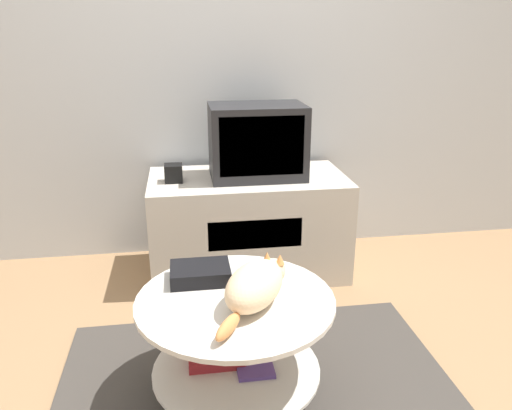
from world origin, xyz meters
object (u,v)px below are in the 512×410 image
tv (257,141)px  speaker (174,173)px  dvd_box (200,273)px  cat (256,285)px

tv → speaker: bearing=-176.3°
tv → speaker: tv is taller
tv → dvd_box: bearing=-111.3°
speaker → tv: bearing=3.7°
speaker → cat: (0.28, -1.10, -0.11)m
speaker → cat: bearing=-75.6°
dvd_box → speaker: bearing=96.2°
tv → cat: bearing=-98.9°
tv → dvd_box: (-0.36, -0.93, -0.30)m
dvd_box → cat: 0.28m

